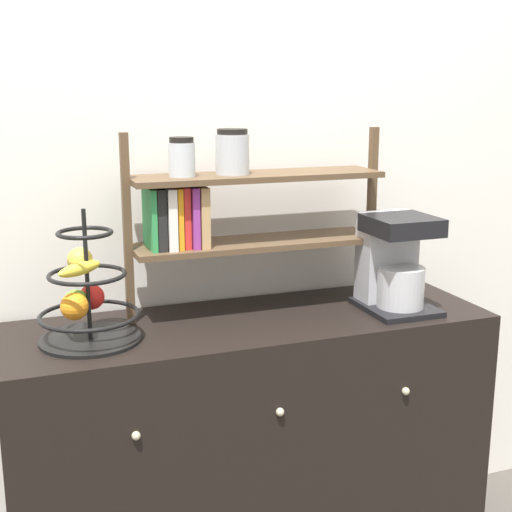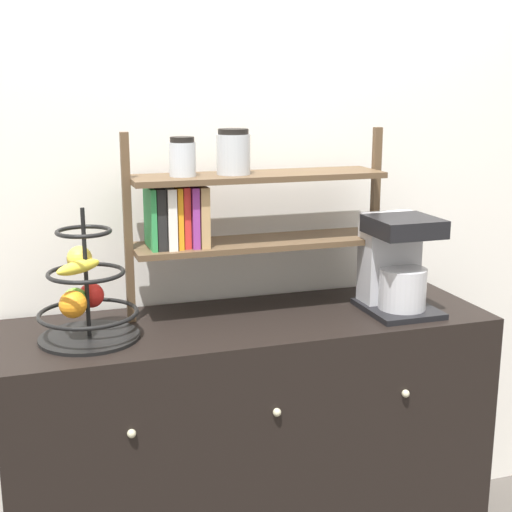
# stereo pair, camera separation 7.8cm
# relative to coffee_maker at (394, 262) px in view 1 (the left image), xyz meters

# --- Properties ---
(wall_back) EXTENTS (7.00, 0.05, 2.60)m
(wall_back) POSITION_rel_coffee_maker_xyz_m (-0.47, 0.32, 0.25)
(wall_back) COLOR silver
(wall_back) RESTS_ON ground_plane
(sideboard) EXTENTS (1.48, 0.49, 0.90)m
(sideboard) POSITION_rel_coffee_maker_xyz_m (-0.47, 0.04, -0.60)
(sideboard) COLOR black
(sideboard) RESTS_ON ground_plane
(coffee_maker) EXTENTS (0.21, 0.25, 0.30)m
(coffee_maker) POSITION_rel_coffee_maker_xyz_m (0.00, 0.00, 0.00)
(coffee_maker) COLOR black
(coffee_maker) RESTS_ON sideboard
(fruit_stand) EXTENTS (0.28, 0.28, 0.37)m
(fruit_stand) POSITION_rel_coffee_maker_xyz_m (-0.96, 0.02, -0.03)
(fruit_stand) COLOR black
(fruit_stand) RESTS_ON sideboard
(shelf_hutch) EXTENTS (0.83, 0.20, 0.57)m
(shelf_hutch) POSITION_rel_coffee_maker_xyz_m (-0.52, 0.14, 0.20)
(shelf_hutch) COLOR brown
(shelf_hutch) RESTS_ON sideboard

